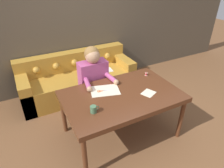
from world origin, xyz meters
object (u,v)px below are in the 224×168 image
Objects in this scene: dining_table at (122,98)px; couch at (78,79)px; person at (94,81)px; scissors at (101,91)px; thread_spool at (146,74)px; mug at (94,109)px.

dining_table is 1.47m from couch.
person reaches higher than dining_table.
thread_spool is at bearing 6.61° from scissors.
couch reaches higher than dining_table.
scissors is 0.84m from thread_spool.
person is at bearing 154.44° from thread_spool.
mug is (-0.32, -1.60, 0.48)m from couch.
person is 0.92m from mug.
mug reaches higher than scissors.
person reaches higher than couch.
dining_table is 1.31× the size of person.
mug is (-0.35, -0.84, 0.13)m from person.
person is 6.23× the size of scissors.
scissors is 4.35× the size of thread_spool.
couch is 0.83m from person.
scissors is at bearing -91.81° from couch.
person reaches higher than mug.
mug is (-0.50, -0.19, 0.11)m from dining_table.
couch reaches higher than scissors.
dining_table is 0.69m from thread_spool.
thread_spool is at bearing -25.56° from person.
scissors is 1.73× the size of mug.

